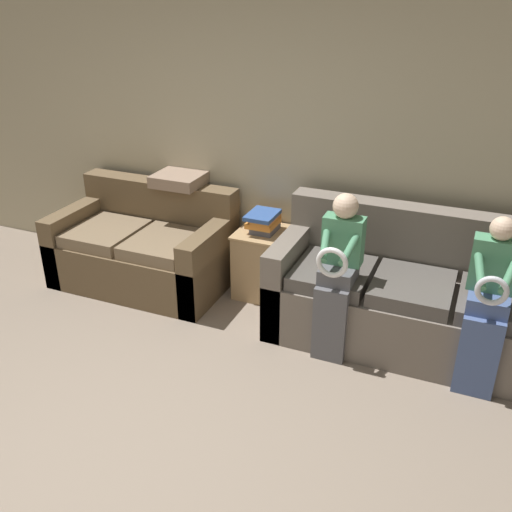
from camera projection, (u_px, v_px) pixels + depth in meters
name	position (u px, v px, depth m)	size (l,w,h in m)	color
ground_plane	(88.00, 489.00, 3.10)	(14.00, 14.00, 0.00)	gray
wall_back	(271.00, 142.00, 4.76)	(7.27, 0.06, 2.55)	#BCB293
couch_main	(413.00, 300.00, 4.25)	(2.08, 0.85, 0.98)	#70665B
couch_side	(145.00, 249.00, 5.13)	(1.52, 0.89, 0.87)	brown
child_left_seated	(338.00, 269.00, 3.99)	(0.29, 0.38, 1.20)	#56565B
child_right_seated	(489.00, 300.00, 3.65)	(0.31, 0.37, 1.19)	#475B8E
side_shelf	(264.00, 262.00, 4.93)	(0.45, 0.47, 0.59)	tan
book_stack	(264.00, 221.00, 4.77)	(0.23, 0.32, 0.17)	#4C4C56
throw_pillow	(180.00, 179.00, 5.03)	(0.42, 0.42, 0.10)	gray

